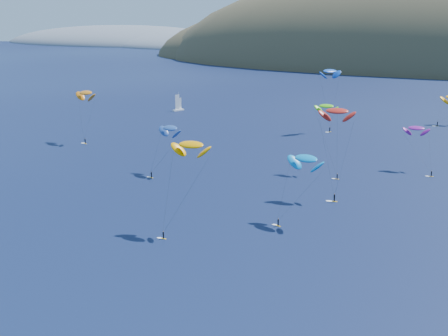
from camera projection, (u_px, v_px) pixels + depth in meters
headland at (139, 46)px, 933.18m from camera, size 460.00×250.00×60.00m
sailboat at (178, 109)px, 313.17m from camera, size 7.83×7.12×9.34m
kitesurfer_1 at (86, 93)px, 237.03m from camera, size 11.31×9.38×21.60m
kitesurfer_2 at (191, 145)px, 140.74m from camera, size 9.45×11.70×22.44m
kitesurfer_3 at (326, 106)px, 192.72m from camera, size 10.82×11.09×22.46m
kitesurfer_4 at (330, 71)px, 256.01m from camera, size 9.79×11.04×27.73m
kitesurfer_5 at (306, 159)px, 146.82m from camera, size 10.75×10.78×18.12m
kitesurfer_6 at (416, 128)px, 196.64m from camera, size 11.19×10.88×15.30m
kitesurfer_9 at (337, 111)px, 166.23m from camera, size 9.82×9.81×25.80m
kitesurfer_10 at (170, 128)px, 191.70m from camera, size 10.31×12.88×16.65m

